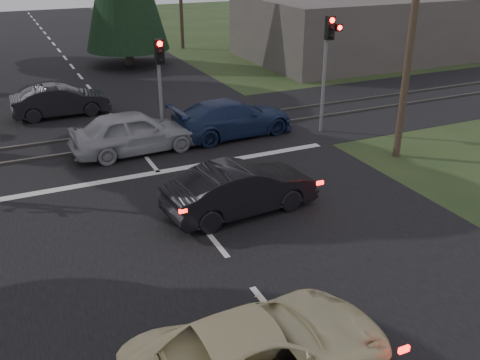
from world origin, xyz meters
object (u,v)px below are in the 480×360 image
utility_pole_near (413,25)px  dark_hatchback (241,189)px  traffic_signal_right (328,52)px  silver_car (134,132)px  blue_sedan (232,118)px  traffic_signal_center (160,74)px  cream_coupe (262,351)px  dark_car_far (61,101)px

utility_pole_near → dark_hatchback: size_ratio=2.00×
traffic_signal_right → silver_car: size_ratio=1.00×
dark_hatchback → silver_car: silver_car is taller
traffic_signal_right → utility_pole_near: 3.87m
blue_sedan → traffic_signal_center: bearing=86.4°
traffic_signal_center → cream_coupe: size_ratio=0.84×
traffic_signal_right → traffic_signal_center: (-6.55, 1.20, -0.51)m
utility_pole_near → blue_sedan: utility_pole_near is taller
dark_hatchback → blue_sedan: dark_hatchback is taller
traffic_signal_center → silver_car: 2.34m
traffic_signal_center → blue_sedan: (2.91, -0.00, -2.06)m
traffic_signal_right → dark_hatchback: (-6.19, -5.13, -2.57)m
traffic_signal_right → silver_car: (-7.75, 0.98, -2.51)m
traffic_signal_center → utility_pole_near: 9.05m
traffic_signal_right → cream_coupe: size_ratio=0.96×
utility_pole_near → traffic_signal_center: bearing=148.0°
silver_car → dark_car_far: size_ratio=1.11×
dark_hatchback → dark_car_far: 12.52m
silver_car → utility_pole_near: bearing=-119.4°
traffic_signal_center → traffic_signal_right: bearing=-10.4°
traffic_signal_center → dark_hatchback: size_ratio=0.91×
traffic_signal_right → cream_coupe: (-8.65, -11.31, -2.64)m
traffic_signal_center → dark_car_far: (-3.06, 5.71, -2.10)m
traffic_signal_right → dark_car_far: traffic_signal_right is taller
blue_sedan → utility_pole_near: bearing=-139.1°
cream_coupe → dark_car_far: 18.24m
cream_coupe → traffic_signal_center: bearing=-10.3°
dark_hatchback → silver_car: size_ratio=0.96×
traffic_signal_center → blue_sedan: traffic_signal_center is taller
cream_coupe → dark_hatchback: (2.46, 6.17, 0.06)m
traffic_signal_center → silver_car: traffic_signal_center is taller
traffic_signal_right → traffic_signal_center: bearing=169.6°
traffic_signal_right → utility_pole_near: size_ratio=0.52×
traffic_signal_right → blue_sedan: (-3.64, 1.20, -2.57)m
traffic_signal_center → utility_pole_near: (7.50, -4.68, 1.92)m
traffic_signal_right → silver_car: 8.20m
cream_coupe → dark_car_far: (-0.95, 18.22, 0.02)m
traffic_signal_right → blue_sedan: bearing=161.7°
traffic_signal_right → blue_sedan: size_ratio=0.92×
blue_sedan → traffic_signal_right: bearing=-111.8°
traffic_signal_center → silver_car: bearing=-169.5°
cream_coupe → blue_sedan: (5.02, 12.51, 0.06)m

